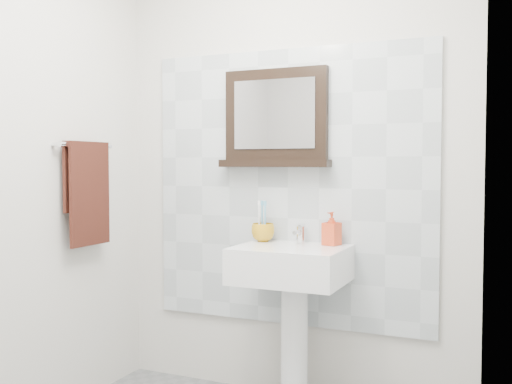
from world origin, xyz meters
TOP-DOWN VIEW (x-y plane):
  - back_wall at (0.00, 1.10)m, footprint 2.00×0.01m
  - right_wall at (1.00, 0.00)m, footprint 0.01×2.20m
  - splashback at (0.00, 1.09)m, footprint 1.60×0.02m
  - pedestal_sink at (0.10, 0.87)m, footprint 0.55×0.44m
  - toothbrush_cup at (-0.11, 0.99)m, footprint 0.14×0.14m
  - toothbrushes at (-0.11, 0.99)m, footprint 0.05×0.04m
  - soap_dispenser at (0.27, 1.00)m, footprint 0.10×0.10m
  - framed_mirror at (-0.06, 1.06)m, footprint 0.62×0.11m
  - towel_bar at (-0.95, 0.57)m, footprint 0.07×0.40m
  - hand_towel at (-0.94, 0.57)m, footprint 0.06×0.30m

SIDE VIEW (x-z plane):
  - pedestal_sink at x=0.10m, z-range 0.20..1.16m
  - toothbrush_cup at x=-0.11m, z-range 0.86..0.96m
  - soap_dispenser at x=0.27m, z-range 0.86..1.03m
  - toothbrushes at x=-0.11m, z-range 0.88..1.09m
  - splashback at x=0.00m, z-range 0.40..1.90m
  - hand_towel at x=-0.94m, z-range 0.89..1.44m
  - back_wall at x=0.00m, z-range 0.00..2.50m
  - right_wall at x=1.00m, z-range 0.00..2.50m
  - towel_bar at x=-0.95m, z-range 1.36..1.39m
  - framed_mirror at x=-0.06m, z-range 1.25..1.78m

